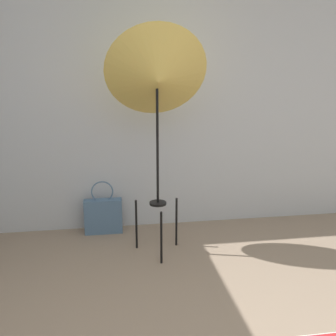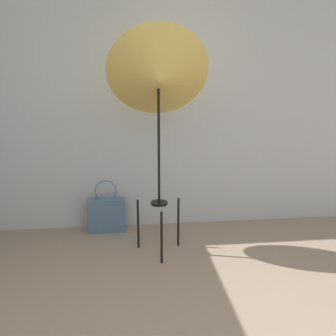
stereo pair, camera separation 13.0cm
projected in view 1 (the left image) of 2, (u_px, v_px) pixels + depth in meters
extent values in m
cube|color=#B7BCC1|center=(146.00, 99.00, 3.82)|extent=(8.00, 0.05, 2.60)
cylinder|color=black|center=(161.00, 238.00, 3.26)|extent=(0.02, 0.02, 0.46)
cylinder|color=black|center=(136.00, 224.00, 3.54)|extent=(0.02, 0.02, 0.46)
cylinder|color=black|center=(176.00, 222.00, 3.59)|extent=(0.02, 0.02, 0.46)
cylinder|color=black|center=(158.00, 203.00, 3.41)|extent=(0.15, 0.15, 0.02)
cylinder|color=black|center=(157.00, 143.00, 3.27)|extent=(0.02, 0.02, 1.07)
cone|color=#D1B251|center=(157.00, 77.00, 3.14)|extent=(0.84, 0.57, 0.82)
cube|color=slate|center=(103.00, 216.00, 3.89)|extent=(0.37, 0.11, 0.34)
torus|color=slate|center=(102.00, 192.00, 3.82)|extent=(0.22, 0.01, 0.22)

